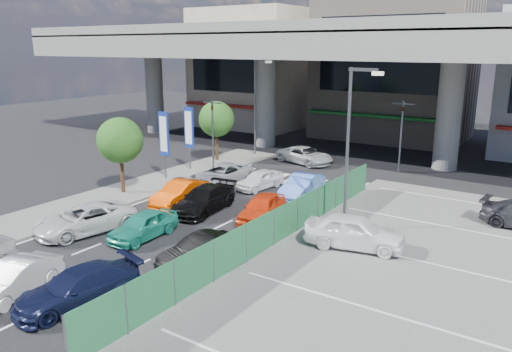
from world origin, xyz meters
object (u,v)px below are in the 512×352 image
Objects in this scene: hatch_white_back_mid at (14,279)px; traffic_light_left at (212,117)px; street_lamp_left at (257,99)px; tree_near at (120,141)px; traffic_light_right at (402,119)px; crossing_wagon_silver at (305,155)px; kei_truck_front_right at (302,186)px; traffic_cone at (333,218)px; signboard_near at (164,136)px; signboard_far at (189,129)px; wagon_silver_front_left at (221,175)px; tree_far at (216,119)px; minivan_navy_back at (78,287)px; sedan_black_mid at (204,199)px; taxi_teal_mid at (143,225)px; sedan_white_mid_left at (85,219)px; parked_sedan_white at (355,231)px; hatch_black_mid_right at (200,251)px; taxi_orange_right at (262,208)px; sedan_white_front_mid at (260,179)px; taxi_orange_left at (180,193)px; street_lamp_right at (351,136)px.

traffic_light_left is at bearing 92.51° from hatch_white_back_mid.
street_lamp_left reaches higher than tree_near.
crossing_wagon_silver is (-7.06, -1.31, -3.29)m from traffic_light_right.
traffic_cone is (3.73, -3.50, -0.31)m from kei_truck_front_right.
traffic_cone is at bearing -7.70° from signboard_near.
street_lamp_left is 17.87m from traffic_cone.
wagon_silver_front_left is at bearing -24.18° from signboard_far.
street_lamp_left is 10.19m from signboard_near.
hatch_white_back_mid is (7.58, -21.75, -2.75)m from tree_far.
minivan_navy_back is 0.95× the size of sedan_black_mid.
taxi_teal_mid is at bearing 77.34° from hatch_white_back_mid.
sedan_white_mid_left is 12.79m from kei_truck_front_right.
kei_truck_front_right is (3.06, 10.23, 0.04)m from taxi_teal_mid.
traffic_light_left is at bearing 48.49° from parked_sedan_white.
street_lamp_left reaches higher than hatch_black_mid_right.
street_lamp_left is at bearing 136.90° from traffic_cone.
sedan_white_front_mid is (-3.43, 4.97, -0.06)m from taxi_orange_right.
traffic_cone is at bearing 8.90° from sedan_black_mid.
hatch_black_mid_right is at bearing -53.32° from traffic_light_left.
signboard_near is 6.54m from tree_far.
traffic_light_left is at bearing 127.53° from minivan_navy_back.
hatch_black_mid_right is (10.75, -5.36, -2.76)m from tree_near.
parked_sedan_white is (11.06, -0.55, 0.14)m from taxi_orange_left.
street_lamp_left is at bearing 131.79° from kei_truck_front_right.
sedan_white_mid_left is (4.37, -16.12, -2.70)m from tree_far.
taxi_orange_left is at bearing 149.65° from hatch_black_mid_right.
sedan_white_front_mid is 5.68× the size of traffic_cone.
street_lamp_left is 1.70× the size of signboard_far.
sedan_black_mid reaches higher than hatch_white_back_mid.
sedan_white_front_mid is (2.02, 5.35, -0.08)m from taxi_orange_left.
taxi_orange_left is (-4.91, 10.76, 0.03)m from minivan_navy_back.
traffic_light_right reaches higher than hatch_white_back_mid.
street_lamp_left is 2.01× the size of taxi_orange_right.
street_lamp_right reaches higher than sedan_white_front_mid.
taxi_orange_right is at bearing 2.65° from sedan_black_mid.
hatch_white_back_mid is at bearing -70.78° from tree_far.
taxi_orange_right is at bearing -42.41° from tree_far.
traffic_light_left reaches higher than signboard_near.
sedan_black_mid is (-0.40, 11.41, 0.05)m from hatch_white_back_mid.
signboard_far is 1.12× the size of taxi_orange_left.
traffic_cone is (8.91, 1.77, -0.31)m from taxi_orange_left.
traffic_light_left reaches higher than taxi_orange_right.
taxi_orange_right is (3.07, 12.01, 0.04)m from hatch_white_back_mid.
tree_near is 9.05m from sedan_white_front_mid.
parked_sedan_white reaches higher than taxi_orange_right.
tree_far is 1.06× the size of parked_sedan_white.
kei_truck_front_right reaches higher than taxi_orange_right.
street_lamp_left reaches higher than tree_far.
traffic_cone is at bearing -19.12° from signboard_far.
hatch_white_back_mid is at bearing -112.15° from hatch_black_mid_right.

